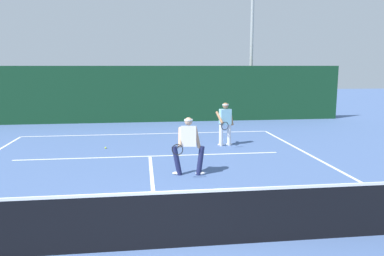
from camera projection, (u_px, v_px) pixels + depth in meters
ground_plane at (158, 249)px, 6.24m from camera, size 80.00×80.00×0.00m
court_line_baseline_far at (148, 134)px, 16.69m from camera, size 10.67×0.10×0.01m
court_line_service at (150, 156)px, 12.59m from camera, size 8.70×0.10×0.01m
court_line_centre at (153, 187)px, 9.37m from camera, size 0.10×6.40×0.01m
tennis_net at (158, 220)px, 6.15m from camera, size 11.69×0.09×1.12m
player_near at (188, 144)px, 10.30m from camera, size 0.95×0.87×1.60m
player_far at (225, 122)px, 14.10m from camera, size 0.68×0.92×1.61m
tennis_ball at (106, 148)px, 13.71m from camera, size 0.07×0.07×0.07m
back_fence_windscreen at (146, 94)px, 19.93m from camera, size 21.21×0.12×2.95m
light_pole at (252, 24)px, 21.29m from camera, size 0.55×0.44×8.75m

